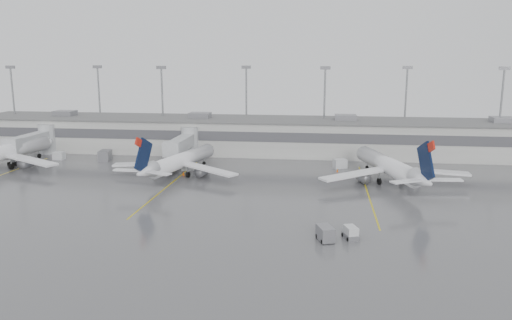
# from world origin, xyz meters

# --- Properties ---
(ground) EXTENTS (260.00, 260.00, 0.00)m
(ground) POSITION_xyz_m (0.00, 0.00, 0.00)
(ground) COLOR #4B4B4D
(ground) RESTS_ON ground
(terminal) EXTENTS (152.00, 17.00, 9.45)m
(terminal) POSITION_xyz_m (-0.01, 57.98, 4.17)
(terminal) COLOR #A3A39E
(terminal) RESTS_ON ground
(light_masts) EXTENTS (142.40, 8.00, 20.60)m
(light_masts) POSITION_xyz_m (0.00, 63.75, 12.03)
(light_masts) COLOR gray
(light_masts) RESTS_ON ground
(jet_bridge_left) EXTENTS (4.00, 17.20, 7.00)m
(jet_bridge_left) POSITION_xyz_m (-55.50, 45.72, 3.87)
(jet_bridge_left) COLOR #A7AAAD
(jet_bridge_left) RESTS_ON ground
(jet_bridge_right) EXTENTS (4.00, 17.20, 7.00)m
(jet_bridge_right) POSITION_xyz_m (-20.50, 45.72, 3.87)
(jet_bridge_right) COLOR #A7AAAD
(jet_bridge_right) RESTS_ON ground
(stand_markings) EXTENTS (105.25, 40.00, 0.01)m
(stand_markings) POSITION_xyz_m (-0.00, 24.00, 0.01)
(stand_markings) COLOR gold
(stand_markings) RESTS_ON ground
(jet_far_left) EXTENTS (29.17, 32.84, 10.63)m
(jet_far_left) POSITION_xyz_m (-55.71, 33.03, 3.30)
(jet_far_left) COLOR white
(jet_far_left) RESTS_ON ground
(jet_mid_left) EXTENTS (25.77, 29.23, 9.61)m
(jet_mid_left) POSITION_xyz_m (-17.54, 31.08, 2.99)
(jet_mid_left) COLOR white
(jet_mid_left) RESTS_ON ground
(jet_mid_right) EXTENTS (27.06, 30.78, 10.24)m
(jet_mid_right) POSITION_xyz_m (21.98, 30.49, 3.18)
(jet_mid_right) COLOR white
(jet_mid_right) RESTS_ON ground
(baggage_tug) EXTENTS (2.27, 2.84, 1.59)m
(baggage_tug) POSITION_xyz_m (13.46, 0.54, 0.62)
(baggage_tug) COLOR silver
(baggage_tug) RESTS_ON ground
(baggage_cart) EXTENTS (2.51, 3.27, 1.86)m
(baggage_cart) POSITION_xyz_m (10.26, -0.66, 0.97)
(baggage_cart) COLOR slate
(baggage_cart) RESTS_ON ground
(gse_uld_a) EXTENTS (2.57, 1.81, 1.74)m
(gse_uld_a) POSITION_xyz_m (-49.16, 43.24, 0.87)
(gse_uld_a) COLOR silver
(gse_uld_a) RESTS_ON ground
(gse_uld_b) EXTENTS (2.72, 2.03, 1.76)m
(gse_uld_b) POSITION_xyz_m (-17.39, 36.29, 0.88)
(gse_uld_b) COLOR silver
(gse_uld_b) RESTS_ON ground
(gse_uld_c) EXTENTS (3.12, 2.67, 1.87)m
(gse_uld_c) POSITION_xyz_m (13.47, 42.30, 0.93)
(gse_uld_c) COLOR silver
(gse_uld_c) RESTS_ON ground
(gse_loader) EXTENTS (2.74, 3.92, 2.28)m
(gse_loader) POSITION_xyz_m (-38.29, 43.47, 1.14)
(gse_loader) COLOR slate
(gse_loader) RESTS_ON ground
(cone_b) EXTENTS (0.47, 0.47, 0.75)m
(cone_b) POSITION_xyz_m (-17.00, 31.62, 0.38)
(cone_b) COLOR #E44F04
(cone_b) RESTS_ON ground
(cone_c) EXTENTS (0.38, 0.38, 0.61)m
(cone_c) POSITION_xyz_m (12.86, 38.71, 0.31)
(cone_c) COLOR #E44F04
(cone_c) RESTS_ON ground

